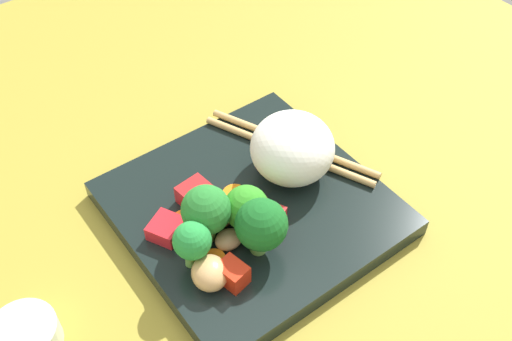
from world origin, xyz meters
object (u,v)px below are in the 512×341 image
object	(u,v)px
carrot_slice_1	(235,194)
sauce_cup	(25,336)
square_plate	(252,208)
rice_mound	(292,148)
broccoli_floret_1	(261,225)
chopstick_pair	(290,147)

from	to	relation	value
carrot_slice_1	sauce_cup	distance (cm)	23.09
square_plate	rice_mound	bearing A→B (deg)	97.90
square_plate	carrot_slice_1	size ratio (longest dim) A/B	9.96
broccoli_floret_1	carrot_slice_1	distance (cm)	7.82
rice_mound	carrot_slice_1	size ratio (longest dim) A/B	3.60
rice_mound	carrot_slice_1	bearing A→B (deg)	-97.10
square_plate	carrot_slice_1	bearing A→B (deg)	-152.57
square_plate	chopstick_pair	world-z (taller)	chopstick_pair
rice_mound	broccoli_floret_1	distance (cm)	10.62
square_plate	rice_mound	xyz separation A→B (cm)	(-0.82, 5.91, 4.34)
rice_mound	sauce_cup	xyz separation A→B (cm)	(0.28, -29.82, -4.02)
rice_mound	sauce_cup	size ratio (longest dim) A/B	1.53
square_plate	broccoli_floret_1	size ratio (longest dim) A/B	3.99
rice_mound	carrot_slice_1	world-z (taller)	rice_mound
square_plate	carrot_slice_1	world-z (taller)	carrot_slice_1
square_plate	sauce_cup	xyz separation A→B (cm)	(-0.54, -23.91, 0.32)
carrot_slice_1	rice_mound	bearing A→B (deg)	82.90
square_plate	broccoli_floret_1	world-z (taller)	broccoli_floret_1
rice_mound	broccoli_floret_1	bearing A→B (deg)	-55.91
carrot_slice_1	chopstick_pair	xyz separation A→B (cm)	(-1.65, 8.79, 0.15)
chopstick_pair	sauce_cup	xyz separation A→B (cm)	(2.77, -31.84, -1.05)
broccoli_floret_1	sauce_cup	distance (cm)	22.18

